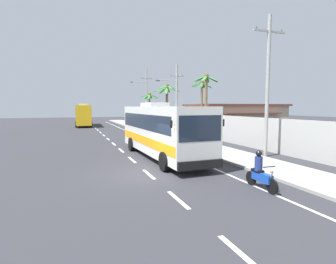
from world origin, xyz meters
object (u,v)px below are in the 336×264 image
utility_pole_nearest (268,83)px  palm_fourth (167,97)px  coach_bus_far_lane (84,115)px  pedestrian_near_kerb (175,130)px  palm_nearest (206,93)px  palm_farthest (167,96)px  roadside_building (235,118)px  motorcycle_trailing (156,134)px  palm_third (202,95)px  utility_pole_mid (176,98)px  pedestrian_midwalk (154,125)px  coach_bus_foreground (161,129)px  utility_pole_far (146,96)px  palm_second (149,102)px  motorcycle_beside_bus (260,173)px

utility_pole_nearest → palm_fourth: bearing=86.7°
coach_bus_far_lane → pedestrian_near_kerb: bearing=-69.9°
coach_bus_far_lane → palm_nearest: palm_nearest is taller
palm_farthest → roadside_building: (8.55, -3.55, -2.92)m
utility_pole_nearest → palm_nearest: size_ratio=1.38×
motorcycle_trailing → palm_third: size_ratio=0.30×
coach_bus_far_lane → palm_farthest: palm_farthest is taller
pedestrian_near_kerb → palm_third: palm_third is taller
utility_pole_mid → palm_third: size_ratio=1.29×
pedestrian_midwalk → utility_pole_mid: size_ratio=0.21×
coach_bus_foreground → coach_bus_far_lane: 33.20m
coach_bus_far_lane → palm_nearest: 27.28m
motorcycle_trailing → pedestrian_midwalk: (1.73, 6.34, 0.39)m
utility_pole_nearest → utility_pole_far: size_ratio=0.95×
pedestrian_near_kerb → coach_bus_foreground: bearing=-101.1°
palm_fourth → palm_third: bearing=-87.6°
coach_bus_foreground → roadside_building: 20.69m
utility_pole_nearest → utility_pole_far: (-0.26, 30.25, 0.29)m
palm_nearest → roadside_building: size_ratio=0.57×
palm_second → palm_fourth: size_ratio=0.81×
pedestrian_near_kerb → pedestrian_midwalk: bearing=111.8°
palm_fourth → roadside_building: bearing=-48.2°
pedestrian_near_kerb → palm_nearest: (2.86, -1.50, 3.91)m
utility_pole_far → palm_farthest: 10.44m
palm_second → palm_third: size_ratio=0.87×
coach_bus_foreground → pedestrian_midwalk: 16.22m
utility_pole_far → roadside_building: (8.60, -13.98, -3.37)m
utility_pole_mid → palm_fourth: (2.07, 8.90, 0.40)m
motorcycle_beside_bus → palm_farthest: size_ratio=0.31×
pedestrian_midwalk → palm_third: (4.44, -4.52, 3.72)m
utility_pole_far → palm_second: utility_pole_far is taller
palm_farthest → pedestrian_near_kerb: bearing=-102.6°
motorcycle_beside_bus → palm_second: palm_second is taller
coach_bus_far_lane → utility_pole_nearest: (10.42, -35.19, 2.92)m
palm_second → roadside_building: size_ratio=0.46×
coach_bus_foreground → motorcycle_trailing: (2.49, 9.29, -1.27)m
palm_third → motorcycle_beside_bus: bearing=-110.0°
palm_second → roadside_building: 13.50m
utility_pole_mid → palm_second: utility_pole_mid is taller
palm_second → palm_fourth: bearing=-37.9°
utility_pole_far → palm_farthest: (0.05, -10.43, -0.45)m
utility_pole_far → palm_third: utility_pole_far is taller
motorcycle_trailing → pedestrian_near_kerb: 2.48m
pedestrian_midwalk → palm_third: 7.35m
motorcycle_trailing → utility_pole_nearest: (4.34, -11.47, 4.31)m
palm_second → palm_fourth: (2.32, -1.81, 0.76)m
utility_pole_far → palm_second: (-0.67, -4.42, -1.14)m
utility_pole_nearest → palm_third: bearing=82.2°
motorcycle_trailing → pedestrian_midwalk: size_ratio=1.13×
coach_bus_foreground → palm_second: 24.47m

